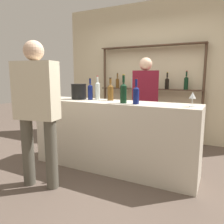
{
  "coord_description": "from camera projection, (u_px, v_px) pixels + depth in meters",
  "views": [
    {
      "loc": [
        1.35,
        -2.66,
        1.33
      ],
      "look_at": [
        0.0,
        0.0,
        0.83
      ],
      "focal_mm": 35.0,
      "sensor_mm": 36.0,
      "label": 1
    }
  ],
  "objects": [
    {
      "name": "back_wall",
      "position": [
        152.0,
        72.0,
        4.57
      ],
      "size": [
        3.96,
        0.12,
        2.8
      ],
      "primitive_type": "cube",
      "color": "beige",
      "rests_on": "ground_plane"
    },
    {
      "name": "ice_bucket",
      "position": [
        79.0,
        91.0,
        3.3
      ],
      "size": [
        0.24,
        0.24,
        0.23
      ],
      "color": "black",
      "rests_on": "bar_counter"
    },
    {
      "name": "counter_bottle_1",
      "position": [
        136.0,
        94.0,
        2.71
      ],
      "size": [
        0.08,
        0.08,
        0.32
      ],
      "color": "#0F1956",
      "rests_on": "bar_counter"
    },
    {
      "name": "wine_glass",
      "position": [
        193.0,
        96.0,
        2.48
      ],
      "size": [
        0.08,
        0.08,
        0.17
      ],
      "color": "silver",
      "rests_on": "bar_counter"
    },
    {
      "name": "counter_bottle_2",
      "position": [
        123.0,
        92.0,
        2.8
      ],
      "size": [
        0.09,
        0.09,
        0.37
      ],
      "color": "black",
      "rests_on": "bar_counter"
    },
    {
      "name": "counter_bottle_4",
      "position": [
        90.0,
        91.0,
        3.2
      ],
      "size": [
        0.07,
        0.07,
        0.32
      ],
      "color": "#0F1956",
      "rests_on": "bar_counter"
    },
    {
      "name": "counter_bottle_3",
      "position": [
        98.0,
        90.0,
        3.22
      ],
      "size": [
        0.07,
        0.07,
        0.35
      ],
      "color": "silver",
      "rests_on": "bar_counter"
    },
    {
      "name": "counter_bottle_5",
      "position": [
        110.0,
        92.0,
        3.12
      ],
      "size": [
        0.09,
        0.09,
        0.32
      ],
      "color": "brown",
      "rests_on": "bar_counter"
    },
    {
      "name": "bar_counter",
      "position": [
        112.0,
        136.0,
        3.08
      ],
      "size": [
        2.36,
        0.52,
        0.98
      ],
      "primitive_type": "cube",
      "color": "beige",
      "rests_on": "ground_plane"
    },
    {
      "name": "ground_plane",
      "position": [
        112.0,
        168.0,
        3.16
      ],
      "size": [
        16.0,
        16.0,
        0.0
      ],
      "primitive_type": "plane",
      "color": "brown"
    },
    {
      "name": "server_behind_counter",
      "position": [
        145.0,
        98.0,
        3.74
      ],
      "size": [
        0.47,
        0.32,
        1.63
      ],
      "rotation": [
        0.0,
        0.0,
        -1.23
      ],
      "color": "black",
      "rests_on": "ground_plane"
    },
    {
      "name": "counter_bottle_0",
      "position": [
        55.0,
        90.0,
        3.48
      ],
      "size": [
        0.09,
        0.09,
        0.34
      ],
      "color": "black",
      "rests_on": "bar_counter"
    },
    {
      "name": "back_shelf",
      "position": [
        150.0,
        79.0,
        4.43
      ],
      "size": [
        2.12,
        0.18,
        1.92
      ],
      "color": "#4C3828",
      "rests_on": "ground_plane"
    },
    {
      "name": "customer_left",
      "position": [
        37.0,
        105.0,
        2.51
      ],
      "size": [
        0.53,
        0.31,
        1.71
      ],
      "rotation": [
        0.0,
        0.0,
        1.76
      ],
      "color": "#575347",
      "rests_on": "ground_plane"
    }
  ]
}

